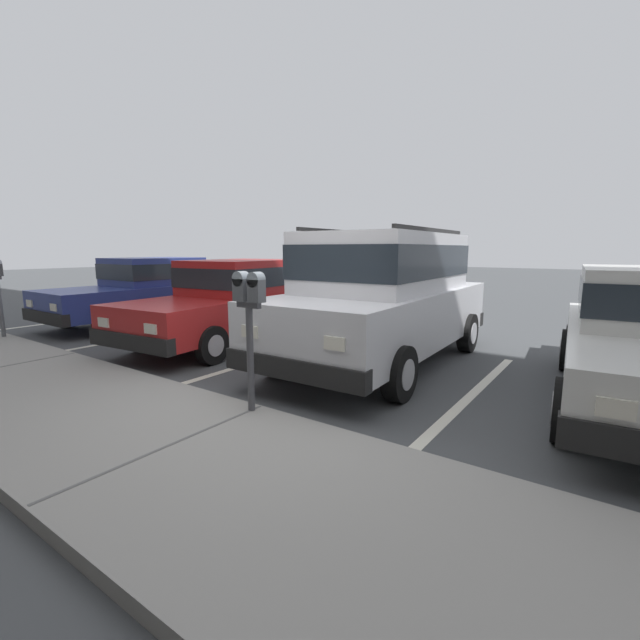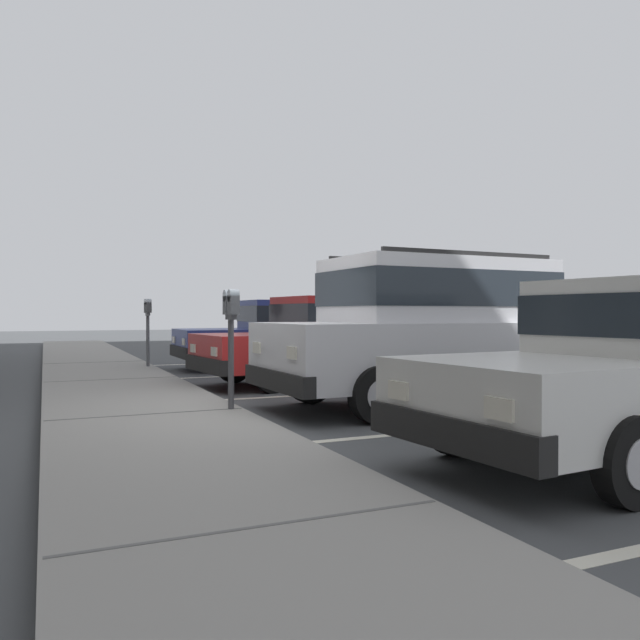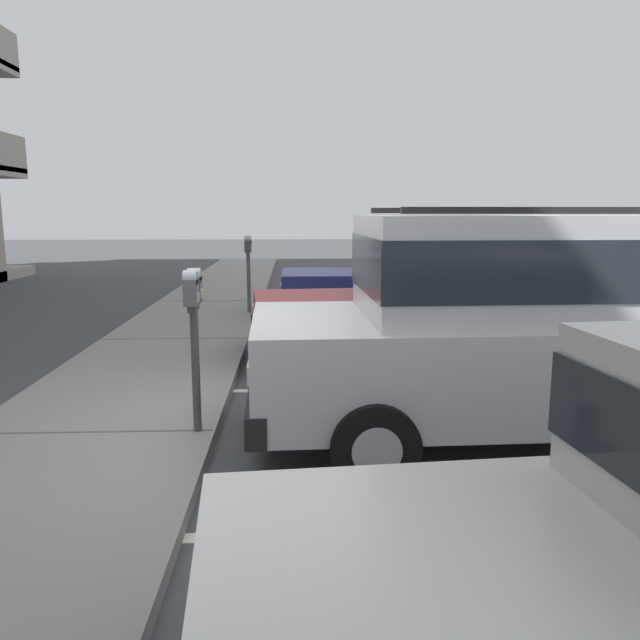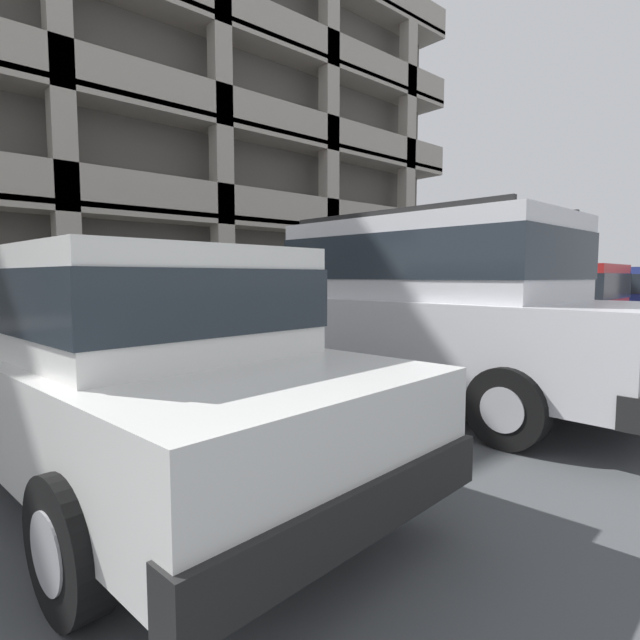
{
  "view_description": "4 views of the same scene",
  "coord_description": "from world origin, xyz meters",
  "px_view_note": "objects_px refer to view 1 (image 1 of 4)",
  "views": [
    {
      "loc": [
        -2.97,
        3.34,
        1.74
      ],
      "look_at": [
        0.2,
        -1.14,
        0.83
      ],
      "focal_mm": 24.0,
      "sensor_mm": 36.0,
      "label": 1
    },
    {
      "loc": [
        -7.14,
        2.37,
        1.26
      ],
      "look_at": [
        0.19,
        -0.88,
        1.16
      ],
      "focal_mm": 35.0,
      "sensor_mm": 36.0,
      "label": 2
    },
    {
      "loc": [
        -5.22,
        -0.5,
        2.01
      ],
      "look_at": [
        -0.18,
        -0.71,
        1.12
      ],
      "focal_mm": 35.0,
      "sensor_mm": 36.0,
      "label": 3
    },
    {
      "loc": [
        -4.58,
        -5.89,
        1.37
      ],
      "look_at": [
        -0.06,
        -0.81,
        0.77
      ],
      "focal_mm": 28.0,
      "sensor_mm": 36.0,
      "label": 4
    }
  ],
  "objects_px": {
    "silver_suv": "(385,293)",
    "parking_meter_near": "(249,308)",
    "dark_hatchback": "(234,298)",
    "blue_coupe": "(148,288)"
  },
  "relations": [
    {
      "from": "silver_suv",
      "to": "blue_coupe",
      "type": "xyz_separation_m",
      "value": [
        6.31,
        -0.07,
        -0.27
      ]
    },
    {
      "from": "dark_hatchback",
      "to": "parking_meter_near",
      "type": "height_order",
      "value": "dark_hatchback"
    },
    {
      "from": "silver_suv",
      "to": "parking_meter_near",
      "type": "height_order",
      "value": "silver_suv"
    },
    {
      "from": "dark_hatchback",
      "to": "parking_meter_near",
      "type": "distance_m",
      "value": 4.02
    },
    {
      "from": "dark_hatchback",
      "to": "parking_meter_near",
      "type": "relative_size",
      "value": 3.27
    },
    {
      "from": "parking_meter_near",
      "to": "dark_hatchback",
      "type": "bearing_deg",
      "value": -41.25
    },
    {
      "from": "silver_suv",
      "to": "parking_meter_near",
      "type": "distance_m",
      "value": 2.87
    },
    {
      "from": "silver_suv",
      "to": "parking_meter_near",
      "type": "relative_size",
      "value": 3.43
    },
    {
      "from": "dark_hatchback",
      "to": "parking_meter_near",
      "type": "xyz_separation_m",
      "value": [
        -3.01,
        2.64,
        0.35
      ]
    },
    {
      "from": "silver_suv",
      "to": "parking_meter_near",
      "type": "xyz_separation_m",
      "value": [
        0.03,
        2.87,
        0.08
      ]
    }
  ]
}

